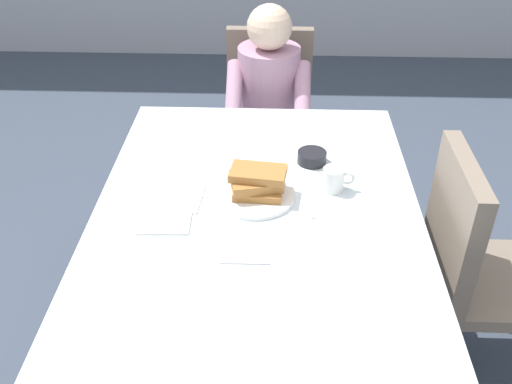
# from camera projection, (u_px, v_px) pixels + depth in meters

# --- Properties ---
(ground_plane) EXTENTS (14.00, 14.00, 0.00)m
(ground_plane) POSITION_uv_depth(u_px,v_px,m) (257.00, 353.00, 2.38)
(ground_plane) COLOR #3D4756
(dining_table_main) EXTENTS (1.12, 1.52, 0.74)m
(dining_table_main) POSITION_uv_depth(u_px,v_px,m) (257.00, 228.00, 2.01)
(dining_table_main) COLOR silver
(dining_table_main) RESTS_ON ground
(chair_diner) EXTENTS (0.44, 0.45, 0.93)m
(chair_diner) POSITION_uv_depth(u_px,v_px,m) (269.00, 109.00, 3.04)
(chair_diner) COLOR #7A6B5B
(chair_diner) RESTS_ON ground
(diner_person) EXTENTS (0.40, 0.43, 1.12)m
(diner_person) POSITION_uv_depth(u_px,v_px,m) (268.00, 98.00, 2.83)
(diner_person) COLOR #B2849E
(diner_person) RESTS_ON ground
(chair_right_side) EXTENTS (0.45, 0.44, 0.93)m
(chair_right_side) POSITION_uv_depth(u_px,v_px,m) (474.00, 260.00, 2.05)
(chair_right_side) COLOR #7A6B5B
(chair_right_side) RESTS_ON ground
(plate_breakfast) EXTENTS (0.28, 0.28, 0.02)m
(plate_breakfast) POSITION_uv_depth(u_px,v_px,m) (255.00, 195.00, 2.00)
(plate_breakfast) COLOR white
(plate_breakfast) RESTS_ON dining_table_main
(breakfast_stack) EXTENTS (0.21, 0.16, 0.09)m
(breakfast_stack) POSITION_uv_depth(u_px,v_px,m) (258.00, 181.00, 1.98)
(breakfast_stack) COLOR #A36B33
(breakfast_stack) RESTS_ON plate_breakfast
(cup_coffee) EXTENTS (0.11, 0.08, 0.08)m
(cup_coffee) POSITION_uv_depth(u_px,v_px,m) (334.00, 179.00, 2.02)
(cup_coffee) COLOR white
(cup_coffee) RESTS_ON dining_table_main
(bowl_butter) EXTENTS (0.11, 0.11, 0.04)m
(bowl_butter) POSITION_uv_depth(u_px,v_px,m) (312.00, 157.00, 2.19)
(bowl_butter) COLOR black
(bowl_butter) RESTS_ON dining_table_main
(fork_left_of_plate) EXTENTS (0.03, 0.18, 0.00)m
(fork_left_of_plate) POSITION_uv_depth(u_px,v_px,m) (200.00, 198.00, 2.00)
(fork_left_of_plate) COLOR silver
(fork_left_of_plate) RESTS_ON dining_table_main
(knife_right_of_plate) EXTENTS (0.02, 0.20, 0.00)m
(knife_right_of_plate) POSITION_uv_depth(u_px,v_px,m) (310.00, 201.00, 1.98)
(knife_right_of_plate) COLOR silver
(knife_right_of_plate) RESTS_ON dining_table_main
(spoon_near_edge) EXTENTS (0.15, 0.02, 0.00)m
(spoon_near_edge) POSITION_uv_depth(u_px,v_px,m) (245.00, 262.00, 1.72)
(spoon_near_edge) COLOR silver
(spoon_near_edge) RESTS_ON dining_table_main
(napkin_folded) EXTENTS (0.17, 0.13, 0.01)m
(napkin_folded) POSITION_uv_depth(u_px,v_px,m) (164.00, 223.00, 1.88)
(napkin_folded) COLOR white
(napkin_folded) RESTS_ON dining_table_main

